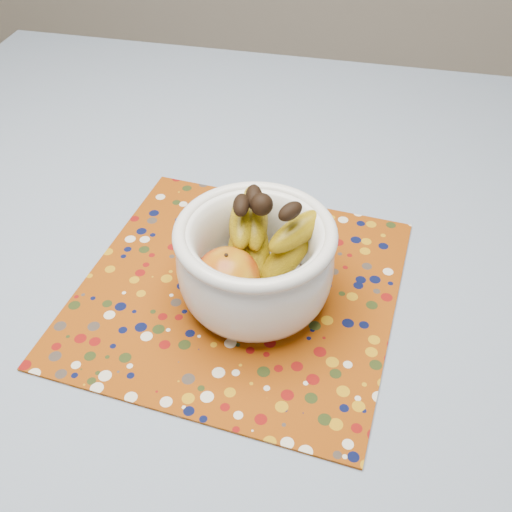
# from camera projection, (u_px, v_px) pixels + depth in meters

# --- Properties ---
(table) EXTENTS (1.20, 1.20, 0.75)m
(table) POSITION_uv_depth(u_px,v_px,m) (196.00, 272.00, 0.99)
(table) COLOR brown
(table) RESTS_ON ground
(tablecloth) EXTENTS (1.32, 1.32, 0.01)m
(tablecloth) POSITION_uv_depth(u_px,v_px,m) (192.00, 235.00, 0.93)
(tablecloth) COLOR slate
(tablecloth) RESTS_ON table
(placemat) EXTENTS (0.47, 0.47, 0.00)m
(placemat) POSITION_uv_depth(u_px,v_px,m) (238.00, 289.00, 0.84)
(placemat) COLOR #7C3406
(placemat) RESTS_ON tablecloth
(fruit_bowl) EXTENTS (0.22, 0.21, 0.16)m
(fruit_bowl) POSITION_uv_depth(u_px,v_px,m) (257.00, 254.00, 0.78)
(fruit_bowl) COLOR white
(fruit_bowl) RESTS_ON placemat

